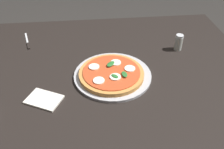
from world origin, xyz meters
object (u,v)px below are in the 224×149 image
object	(u,v)px
serving_tray	(112,75)
napkin	(43,100)
pepper_shaker	(178,42)
dining_table	(92,85)
pizza	(111,73)
knife	(27,43)

from	to	relation	value
serving_tray	napkin	size ratio (longest dim) A/B	2.58
pepper_shaker	serving_tray	bearing A→B (deg)	-152.28
dining_table	pepper_shaker	distance (m)	0.48
pizza	pepper_shaker	size ratio (longest dim) A/B	3.41
serving_tray	pepper_shaker	size ratio (longest dim) A/B	4.11
dining_table	serving_tray	xyz separation A→B (m)	(0.09, -0.05, 0.09)
dining_table	knife	size ratio (longest dim) A/B	8.55
pizza	pepper_shaker	world-z (taller)	pepper_shaker
pizza	napkin	world-z (taller)	pizza
knife	pizza	bearing A→B (deg)	-39.33
knife	pepper_shaker	bearing A→B (deg)	-10.57
pizza	dining_table	bearing A→B (deg)	145.10
dining_table	pizza	world-z (taller)	pizza
dining_table	napkin	world-z (taller)	napkin
napkin	pepper_shaker	world-z (taller)	pepper_shaker
napkin	knife	world-z (taller)	napkin
pepper_shaker	napkin	bearing A→B (deg)	-154.21
dining_table	pizza	size ratio (longest dim) A/B	5.39
pizza	pepper_shaker	distance (m)	0.40
serving_tray	napkin	bearing A→B (deg)	-156.72
napkin	pepper_shaker	bearing A→B (deg)	25.79
serving_tray	knife	xyz separation A→B (m)	(-0.41, 0.33, -0.00)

